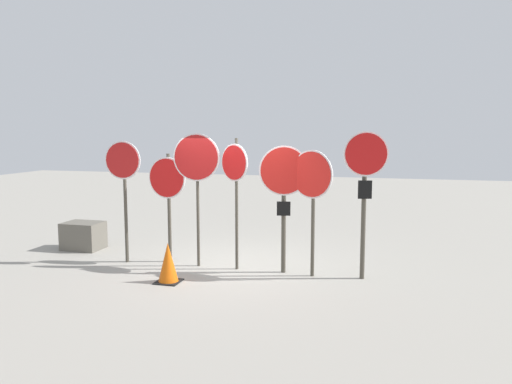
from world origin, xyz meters
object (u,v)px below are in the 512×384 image
Objects in this scene: stop_sign_1 at (167,186)px; stop_sign_3 at (235,174)px; storage_crate at (83,236)px; stop_sign_0 at (123,173)px; stop_sign_5 at (312,184)px; stop_sign_4 at (284,185)px; traffic_cone_0 at (168,263)px; stop_sign_2 at (197,166)px; stop_sign_6 at (365,176)px.

stop_sign_3 is (1.46, -0.17, 0.28)m from stop_sign_1.
stop_sign_3 reaches higher than storage_crate.
stop_sign_1 is at bearing 15.68° from stop_sign_0.
stop_sign_1 is at bearing -159.94° from stop_sign_5.
stop_sign_4 reaches higher than traffic_cone_0.
stop_sign_2 is at bearing 168.89° from stop_sign_4.
stop_sign_2 is at bearing -13.15° from storage_crate.
stop_sign_2 reaches higher than traffic_cone_0.
stop_sign_4 reaches higher than stop_sign_1.
storage_crate is (-4.72, 0.72, -1.35)m from stop_sign_4.
stop_sign_3 is at bearing 50.39° from traffic_cone_0.
storage_crate is at bearing 173.81° from stop_sign_1.
stop_sign_2 is 1.04× the size of stop_sign_3.
stop_sign_2 is at bearing 165.11° from stop_sign_6.
stop_sign_0 is 4.66m from stop_sign_6.
stop_sign_4 reaches higher than stop_sign_5.
stop_sign_2 is at bearing -157.48° from stop_sign_5.
stop_sign_4 is 0.90× the size of stop_sign_6.
traffic_cone_0 is at bearing -31.77° from storage_crate.
stop_sign_3 is 3.55× the size of traffic_cone_0.
stop_sign_3 reaches higher than stop_sign_5.
stop_sign_2 is at bearing 2.13° from stop_sign_0.
stop_sign_0 is at bearing 166.47° from stop_sign_6.
stop_sign_0 is at bearing 170.75° from stop_sign_4.
stop_sign_5 is at bearing -20.77° from stop_sign_4.
stop_sign_4 is at bearing 30.41° from stop_sign_3.
traffic_cone_0 reaches higher than storage_crate.
stop_sign_3 is at bearing 169.11° from stop_sign_4.
stop_sign_4 is 2.49m from traffic_cone_0.
stop_sign_3 is at bearing 0.70° from stop_sign_0.
traffic_cone_0 is (-0.89, -1.08, -1.48)m from stop_sign_3.
stop_sign_2 is 3.52m from storage_crate.
stop_sign_4 is at bearing 164.81° from stop_sign_6.
traffic_cone_0 is (0.56, -1.25, -1.20)m from stop_sign_1.
stop_sign_4 is 3.37× the size of traffic_cone_0.
stop_sign_0 is at bearing 144.35° from traffic_cone_0.
stop_sign_4 is 2.85× the size of storage_crate.
storage_crate is at bearing 158.91° from stop_sign_6.
traffic_cone_0 is at bearing -176.45° from stop_sign_6.
stop_sign_2 reaches higher than stop_sign_1.
stop_sign_3 reaches higher than stop_sign_0.
stop_sign_3 is 0.95× the size of stop_sign_6.
stop_sign_5 is at bearing 22.63° from traffic_cone_0.
stop_sign_5 is at bearing -8.77° from storage_crate.
stop_sign_2 is (0.69, -0.16, 0.42)m from stop_sign_1.
stop_sign_0 reaches higher than traffic_cone_0.
stop_sign_5 is 2.89m from traffic_cone_0.
storage_crate is at bearing -163.55° from stop_sign_5.
traffic_cone_0 is at bearing -100.95° from stop_sign_2.
stop_sign_4 is at bearing -8.63° from storage_crate.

